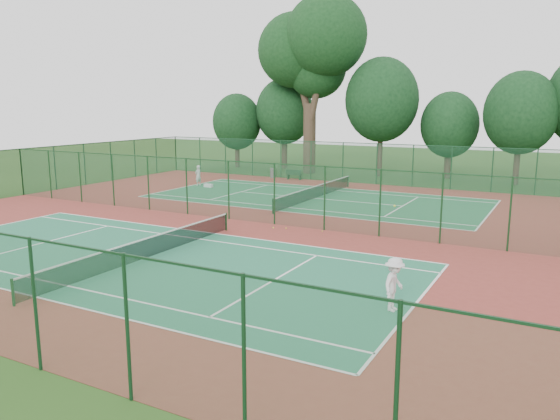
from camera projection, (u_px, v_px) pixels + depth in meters
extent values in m
plane|color=#254816|center=(251.00, 222.00, 31.68)|extent=(120.00, 120.00, 0.00)
cube|color=maroon|center=(251.00, 222.00, 31.68)|extent=(40.00, 36.00, 0.01)
cube|color=#216B4B|center=(145.00, 259.00, 23.89)|extent=(23.77, 10.97, 0.01)
cube|color=#1F653B|center=(316.00, 198.00, 39.46)|extent=(23.77, 10.97, 0.01)
cube|color=#1A4F32|center=(360.00, 163.00, 46.92)|extent=(40.00, 0.02, 3.50)
cube|color=#163E23|center=(360.00, 143.00, 46.59)|extent=(40.00, 0.05, 0.05)
cube|color=#164426|center=(22.00, 172.00, 40.65)|extent=(0.02, 36.00, 3.50)
cube|color=#143721|center=(20.00, 149.00, 40.33)|extent=(0.05, 36.00, 0.05)
cube|color=#174628|center=(251.00, 192.00, 31.35)|extent=(40.00, 0.02, 3.50)
cube|color=#163C1C|center=(251.00, 162.00, 31.02)|extent=(40.00, 0.05, 0.05)
cylinder|color=#153A1B|center=(13.00, 293.00, 18.27)|extent=(0.10, 0.10, 0.97)
cylinder|color=#153A1B|center=(226.00, 222.00, 29.34)|extent=(0.10, 0.10, 0.97)
cube|color=black|center=(144.00, 249.00, 23.81)|extent=(0.02, 12.80, 0.85)
cube|color=white|center=(144.00, 239.00, 23.72)|extent=(0.04, 12.80, 0.06)
cylinder|color=#153B1E|center=(273.00, 206.00, 33.84)|extent=(0.10, 0.10, 0.97)
cylinder|color=#153B1E|center=(348.00, 181.00, 44.91)|extent=(0.10, 0.10, 0.97)
cube|color=black|center=(316.00, 192.00, 39.37)|extent=(0.02, 12.80, 0.85)
cube|color=white|center=(316.00, 186.00, 39.29)|extent=(0.04, 12.80, 0.06)
imported|color=silver|center=(394.00, 284.00, 17.76)|extent=(0.77, 1.22, 1.80)
imported|color=silver|center=(198.00, 175.00, 45.65)|extent=(0.50, 0.67, 1.69)
cylinder|color=slate|center=(273.00, 173.00, 50.67)|extent=(0.64, 0.64, 0.90)
cube|color=#11321A|center=(288.00, 177.00, 49.63)|extent=(0.11, 0.40, 0.44)
cube|color=#11321A|center=(300.00, 178.00, 49.17)|extent=(0.11, 0.40, 0.44)
cube|color=#11321A|center=(294.00, 175.00, 49.35)|extent=(1.51, 0.54, 0.05)
cube|color=#11321A|center=(293.00, 172.00, 49.13)|extent=(1.48, 0.17, 0.44)
cube|color=silver|center=(208.00, 186.00, 44.77)|extent=(0.80, 0.35, 0.29)
sphere|color=#E2F338|center=(273.00, 228.00, 29.92)|extent=(0.07, 0.07, 0.07)
sphere|color=yellow|center=(322.00, 231.00, 29.09)|extent=(0.07, 0.07, 0.07)
sphere|color=gold|center=(286.00, 228.00, 29.80)|extent=(0.07, 0.07, 0.07)
cylinder|color=#3C2C21|center=(309.00, 139.00, 53.72)|extent=(1.25, 1.25, 6.81)
cylinder|color=#3C2C21|center=(302.00, 86.00, 53.52)|extent=(2.31, 0.68, 6.77)
cylinder|color=#3C2C21|center=(319.00, 82.00, 52.02)|extent=(2.16, 0.64, 7.35)
sphere|color=black|center=(295.00, 50.00, 53.25)|extent=(7.26, 7.26, 7.26)
sphere|color=black|center=(326.00, 35.00, 50.91)|extent=(7.72, 7.72, 7.72)
sphere|color=black|center=(316.00, 68.00, 53.11)|extent=(5.90, 5.90, 5.90)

